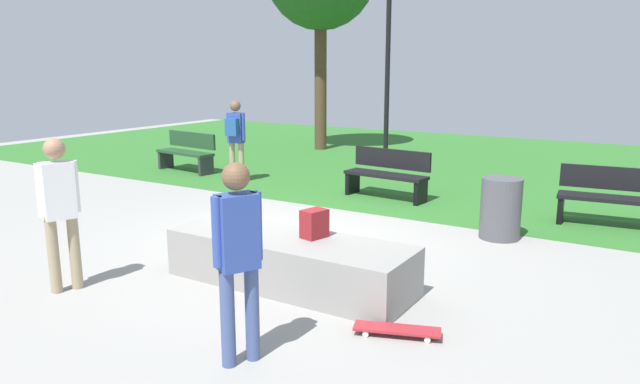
{
  "coord_description": "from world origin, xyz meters",
  "views": [
    {
      "loc": [
        4.58,
        -6.59,
        2.44
      ],
      "look_at": [
        1.0,
        -0.77,
        0.96
      ],
      "focal_mm": 32.8,
      "sensor_mm": 36.0,
      "label": 1
    }
  ],
  "objects": [
    {
      "name": "backpack_on_ledge",
      "position": [
        1.23,
        -1.26,
        0.71
      ],
      "size": [
        0.26,
        0.32,
        0.32
      ],
      "primitive_type": "cube",
      "rotation": [
        0.0,
        0.0,
        4.47
      ],
      "color": "maroon",
      "rests_on": "concrete_ledge"
    },
    {
      "name": "grass_lawn",
      "position": [
        0.0,
        7.98,
        0.0
      ],
      "size": [
        26.6,
        12.05,
        0.01
      ],
      "primitive_type": "cube",
      "color": "#2D6B28",
      "rests_on": "ground_plane"
    },
    {
      "name": "ground_plane",
      "position": [
        0.0,
        0.0,
        0.0
      ],
      "size": [
        28.0,
        28.0,
        0.0
      ],
      "primitive_type": "plane",
      "color": "gray"
    },
    {
      "name": "concrete_ledge",
      "position": [
        1.0,
        -1.42,
        0.28
      ],
      "size": [
        2.86,
        0.95,
        0.55
      ],
      "primitive_type": "cube",
      "color": "gray",
      "rests_on": "ground_plane"
    },
    {
      "name": "pedestrian_with_backpack",
      "position": [
        -3.37,
        2.94,
        1.04
      ],
      "size": [
        0.42,
        0.39,
        1.73
      ],
      "color": "tan",
      "rests_on": "ground_plane"
    },
    {
      "name": "trash_bin",
      "position": [
        2.54,
        1.68,
        0.44
      ],
      "size": [
        0.57,
        0.57,
        0.88
      ],
      "primitive_type": "cylinder",
      "color": "#4C4C51",
      "rests_on": "ground_plane"
    },
    {
      "name": "skater_performing_trick",
      "position": [
        1.66,
        -3.1,
        1.0
      ],
      "size": [
        0.32,
        0.39,
        1.7
      ],
      "color": "#3F5184",
      "rests_on": "ground_plane"
    },
    {
      "name": "skater_watching",
      "position": [
        -1.01,
        -2.85,
        0.99
      ],
      "size": [
        0.31,
        0.4,
        1.69
      ],
      "color": "tan",
      "rests_on": "ground_plane"
    },
    {
      "name": "park_bench_by_oak",
      "position": [
        -5.18,
        3.34,
        0.48
      ],
      "size": [
        1.65,
        0.67,
        0.91
      ],
      "color": "#1E4223",
      "rests_on": "ground_plane"
    },
    {
      "name": "lamp_post",
      "position": [
        -1.62,
        6.64,
        2.61
      ],
      "size": [
        0.28,
        0.28,
        4.3
      ],
      "color": "black",
      "rests_on": "ground_plane"
    },
    {
      "name": "park_bench_center_lawn",
      "position": [
        0.04,
        3.21,
        0.48
      ],
      "size": [
        1.64,
        0.62,
        0.91
      ],
      "color": "black",
      "rests_on": "ground_plane"
    },
    {
      "name": "park_bench_far_right",
      "position": [
        3.85,
        3.22,
        0.48
      ],
      "size": [
        1.64,
        0.63,
        0.91
      ],
      "color": "black",
      "rests_on": "ground_plane"
    },
    {
      "name": "skateboard_by_ledge",
      "position": [
        2.57,
        -1.97,
        0.06
      ],
      "size": [
        0.82,
        0.45,
        0.08
      ],
      "color": "#A5262D",
      "rests_on": "ground_plane"
    }
  ]
}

